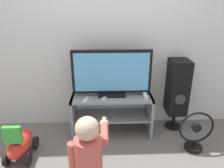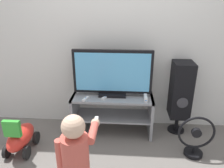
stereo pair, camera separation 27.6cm
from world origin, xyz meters
name	(u,v)px [view 2 (the right image)]	position (x,y,z in m)	size (l,w,h in m)	color
ground_plane	(111,140)	(0.00, 0.00, 0.00)	(16.00, 16.00, 0.00)	slate
wall_back	(114,36)	(0.00, 0.50, 1.30)	(10.00, 0.06, 2.60)	silver
tv_stand	(112,108)	(0.00, 0.21, 0.37)	(1.08, 0.42, 0.56)	gray
television	(113,74)	(0.00, 0.23, 0.87)	(1.03, 0.20, 0.62)	black
game_console	(146,98)	(0.43, 0.11, 0.59)	(0.04, 0.16, 0.05)	white
remote_primary	(86,99)	(-0.34, 0.07, 0.57)	(0.08, 0.13, 0.03)	white
remote_secondary	(105,97)	(-0.09, 0.13, 0.57)	(0.10, 0.13, 0.03)	white
child	(76,154)	(-0.24, -0.94, 0.54)	(0.35, 0.51, 0.92)	#3F4C72
speaker_tower	(181,91)	(0.91, 0.30, 0.62)	(0.26, 0.31, 1.02)	black
floor_fan	(196,138)	(1.02, -0.21, 0.24)	(0.43, 0.22, 0.53)	black
ride_on_toy	(21,137)	(-1.10, -0.28, 0.19)	(0.29, 0.53, 0.51)	red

